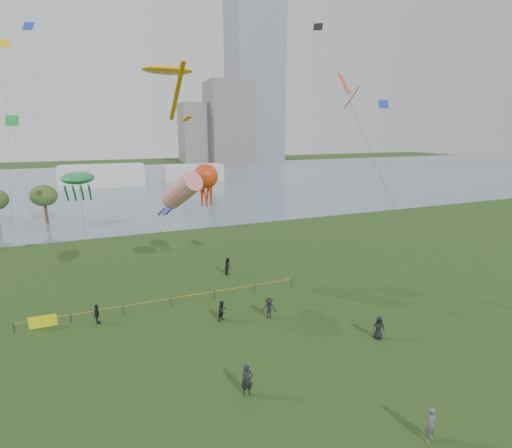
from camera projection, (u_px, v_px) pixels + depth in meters
name	position (u px, v px, depth m)	size (l,w,h in m)	color
ground_plane	(317.00, 391.00, 22.27)	(400.00, 400.00, 0.00)	black
lake	(146.00, 182.00, 112.33)	(400.00, 120.00, 0.08)	slate
tower	(254.00, 36.00, 181.14)	(24.00, 24.00, 120.00)	slate
building_mid	(228.00, 123.00, 180.04)	(20.00, 20.00, 38.00)	slate
building_low	(197.00, 133.00, 181.64)	(16.00, 18.00, 28.00)	slate
pavilion_left	(103.00, 176.00, 102.79)	(22.00, 8.00, 6.00)	silver
pavilion_right	(193.00, 173.00, 114.95)	(18.00, 7.00, 5.00)	silver
fence	(96.00, 313.00, 30.63)	(24.07, 0.07, 1.05)	black
kite_flyer	(431.00, 425.00, 18.47)	(0.69, 0.45, 1.89)	#515258
spectator_a	(222.00, 311.00, 30.31)	(0.84, 0.65, 1.72)	black
spectator_b	(269.00, 308.00, 30.66)	(1.17, 0.67, 1.82)	black
spectator_c	(97.00, 314.00, 29.84)	(0.97, 0.40, 1.66)	black
spectator_d	(379.00, 328.00, 27.65)	(0.87, 0.57, 1.78)	black
spectator_f	(247.00, 380.00, 21.68)	(0.72, 0.47, 1.96)	black
spectator_g	(228.00, 266.00, 40.04)	(0.92, 0.72, 1.90)	black
kite_stingray	(168.00, 71.00, 34.03)	(6.37, 11.54, 20.96)	#3F3F42
kite_windsock	(181.00, 191.00, 34.74)	(8.13, 5.25, 11.66)	#3F3F42
kite_creature	(78.00, 178.00, 30.10)	(2.55, 5.74, 11.90)	#3F3F42
kite_octopus	(206.00, 177.00, 35.81)	(5.03, 7.48, 12.09)	#3F3F42
kite_delta	(351.00, 98.00, 25.10)	(2.55, 12.79, 18.94)	#3F3F42
small_kites	(172.00, 46.00, 33.46)	(33.03, 12.11, 15.40)	#1933B2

